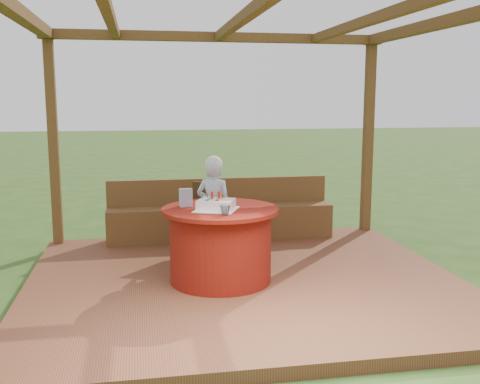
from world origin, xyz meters
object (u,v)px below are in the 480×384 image
(birthday_cake, at_px, (216,205))
(drinking_glass, at_px, (225,210))
(bench, at_px, (221,219))
(table, at_px, (221,244))
(chair, at_px, (207,215))
(gift_bag, at_px, (186,198))
(elderly_woman, at_px, (214,205))

(birthday_cake, height_order, drinking_glass, birthday_cake)
(bench, xyz_separation_m, table, (-0.26, -1.76, 0.13))
(bench, height_order, birthday_cake, birthday_cake)
(chair, xyz_separation_m, gift_bag, (-0.32, -0.92, 0.39))
(drinking_glass, bearing_deg, elderly_woman, 87.16)
(chair, distance_m, drinking_glass, 1.45)
(elderly_woman, bearing_deg, table, -93.66)
(elderly_woman, xyz_separation_m, gift_bag, (-0.40, -0.81, 0.25))
(bench, distance_m, birthday_cake, 1.96)
(table, xyz_separation_m, elderly_woman, (0.06, 0.95, 0.22))
(table, height_order, chair, chair)
(table, xyz_separation_m, chair, (-0.01, 1.06, 0.08))
(elderly_woman, xyz_separation_m, drinking_glass, (-0.06, -1.30, 0.20))
(birthday_cake, bearing_deg, table, 58.19)
(table, bearing_deg, bench, 81.70)
(birthday_cake, xyz_separation_m, gift_bag, (-0.28, 0.23, 0.04))
(chair, bearing_deg, table, -89.28)
(elderly_woman, distance_m, drinking_glass, 1.32)
(drinking_glass, bearing_deg, bench, 82.96)
(bench, height_order, chair, chair)
(table, distance_m, elderly_woman, 0.98)
(bench, relative_size, table, 2.51)
(chair, xyz_separation_m, birthday_cake, (-0.04, -1.15, 0.35))
(bench, xyz_separation_m, chair, (-0.27, -0.70, 0.21))
(elderly_woman, bearing_deg, drinking_glass, -92.84)
(bench, bearing_deg, table, -98.30)
(elderly_woman, bearing_deg, chair, 124.17)
(gift_bag, bearing_deg, drinking_glass, -60.49)
(elderly_woman, distance_m, birthday_cake, 1.07)
(drinking_glass, bearing_deg, table, 89.41)
(bench, bearing_deg, drinking_glass, -97.04)
(chair, relative_size, drinking_glass, 8.50)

